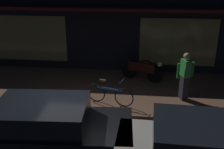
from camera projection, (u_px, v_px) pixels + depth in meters
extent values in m
plane|color=black|center=(78.00, 136.00, 7.73)|extent=(60.00, 60.00, 0.00)
cube|color=brown|center=(96.00, 89.00, 10.48)|extent=(18.00, 4.00, 0.15)
cube|color=black|center=(107.00, 27.00, 13.00)|extent=(18.00, 2.80, 3.60)
cube|color=olive|center=(31.00, 38.00, 12.12)|extent=(3.20, 0.04, 2.00)
cube|color=olive|center=(178.00, 42.00, 11.47)|extent=(3.20, 0.04, 2.00)
cube|color=#591919|center=(101.00, 9.00, 11.09)|extent=(16.20, 0.50, 0.12)
cylinder|color=black|center=(129.00, 71.00, 11.29)|extent=(0.61, 0.31, 0.60)
cylinder|color=black|center=(155.00, 75.00, 10.84)|extent=(0.61, 0.31, 0.60)
cube|color=black|center=(142.00, 66.00, 10.96)|extent=(1.13, 0.63, 0.36)
ellipsoid|color=black|center=(146.00, 62.00, 10.83)|extent=(0.50, 0.37, 0.20)
sphere|color=#F9EDB7|center=(160.00, 64.00, 10.59)|extent=(0.18, 0.18, 0.18)
cylinder|color=gray|center=(155.00, 59.00, 10.61)|extent=(0.21, 0.53, 0.03)
torus|color=black|center=(96.00, 93.00, 9.26)|extent=(0.65, 0.22, 0.66)
torus|color=black|center=(124.00, 97.00, 8.91)|extent=(0.65, 0.22, 0.66)
cube|color=#1E478C|center=(110.00, 89.00, 9.01)|extent=(0.88, 0.28, 0.06)
cube|color=brown|center=(103.00, 80.00, 8.99)|extent=(0.21, 0.13, 0.06)
cylinder|color=#1E478C|center=(122.00, 81.00, 8.73)|extent=(0.14, 0.41, 0.02)
cube|color=#28232D|center=(184.00, 88.00, 9.41)|extent=(0.28, 0.33, 0.85)
cube|color=#2D8C38|center=(186.00, 68.00, 9.15)|extent=(0.34, 0.43, 0.58)
sphere|color=tan|center=(187.00, 56.00, 9.00)|extent=(0.22, 0.22, 0.22)
cylinder|color=#2D8C38|center=(192.00, 69.00, 9.24)|extent=(0.12, 0.12, 0.52)
cylinder|color=#2D8C38|center=(178.00, 71.00, 9.12)|extent=(0.12, 0.12, 0.52)
cylinder|color=black|center=(106.00, 127.00, 7.56)|extent=(0.65, 0.26, 0.64)
cylinder|color=black|center=(10.00, 125.00, 7.67)|extent=(0.65, 0.26, 0.64)
cube|color=black|center=(50.00, 135.00, 6.81)|extent=(4.20, 2.02, 0.68)
cube|color=black|center=(42.00, 115.00, 6.61)|extent=(2.30, 1.74, 0.64)
cylinder|color=black|center=(147.00, 142.00, 6.92)|extent=(0.65, 0.24, 0.64)
cube|color=black|center=(206.00, 137.00, 5.76)|extent=(2.26, 1.68, 0.64)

